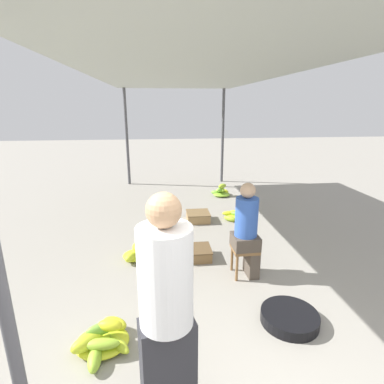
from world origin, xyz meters
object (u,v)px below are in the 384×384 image
vendor_foreground (166,310)px  crate_near (197,253)px  basin_black (289,317)px  banana_pile_right_1 (237,216)px  stool (245,253)px  crate_mid (198,217)px  vendor_seated (247,229)px  banana_pile_left_0 (102,340)px  banana_pile_right_0 (222,192)px  banana_pile_left_1 (137,253)px

vendor_foreground → crate_near: (0.51, 2.35, -0.82)m
basin_black → banana_pile_right_1: (0.21, 3.06, 0.01)m
stool → basin_black: bearing=-76.9°
stool → crate_mid: size_ratio=0.90×
crate_mid → stool: bearing=-79.9°
vendor_seated → basin_black: (0.21, -0.98, -0.62)m
vendor_foreground → basin_black: 1.78m
vendor_seated → banana_pile_right_1: 2.20m
stool → crate_mid: bearing=100.1°
banana_pile_left_0 → banana_pile_right_0: banana_pile_right_0 is taller
banana_pile_right_1 → crate_mid: 0.81m
vendor_foreground → crate_mid: vendor_foreground is taller
crate_near → crate_mid: size_ratio=0.92×
banana_pile_left_1 → banana_pile_right_0: bearing=57.9°
stool → crate_mid: stool is taller
vendor_seated → crate_mid: bearing=100.6°
banana_pile_left_0 → crate_mid: size_ratio=1.52×
vendor_foreground → banana_pile_left_0: (-0.61, 0.68, -0.81)m
banana_pile_right_0 → vendor_seated: bearing=-96.8°
crate_mid → crate_near: bearing=-97.9°
banana_pile_left_0 → crate_mid: (1.34, 3.20, -0.00)m
vendor_seated → banana_pile_right_1: size_ratio=2.02×
banana_pile_left_1 → crate_near: size_ratio=1.14×
banana_pile_left_0 → banana_pile_right_1: 3.86m
vendor_seated → banana_pile_left_1: 1.74m
vendor_seated → banana_pile_left_1: bearing=157.6°
vendor_foreground → banana_pile_left_0: size_ratio=2.51×
banana_pile_right_0 → banana_pile_left_0: bearing=-114.1°
vendor_foreground → vendor_seated: 2.14m
banana_pile_right_0 → vendor_foreground: bearing=-105.7°
vendor_foreground → vendor_seated: bearing=58.5°
banana_pile_right_0 → crate_near: (-1.04, -3.20, -0.03)m
crate_mid → vendor_foreground: bearing=-100.6°
stool → banana_pile_right_1: bearing=78.0°
banana_pile_left_0 → banana_pile_right_1: bearing=56.2°
banana_pile_left_1 → crate_mid: banana_pile_left_1 is taller
banana_pile_left_0 → banana_pile_right_1: size_ratio=1.07×
vendor_seated → basin_black: vendor_seated is taller
vendor_foreground → banana_pile_right_1: size_ratio=2.69×
banana_pile_left_0 → banana_pile_right_0: 5.33m
banana_pile_right_1 → stool: bearing=-102.0°
banana_pile_right_0 → banana_pile_right_1: 1.66m
banana_pile_left_1 → basin_black: bearing=-43.0°
crate_near → banana_pile_right_1: bearing=56.4°
vendor_foreground → crate_mid: 4.03m
banana_pile_left_0 → banana_pile_left_1: bearing=82.8°
crate_near → crate_mid: 1.55m
stool → basin_black: size_ratio=0.67×
crate_near → banana_pile_right_0: bearing=71.9°
vendor_foreground → banana_pile_right_1: 4.26m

